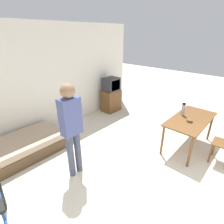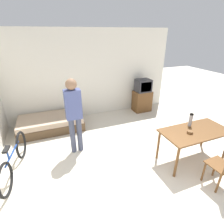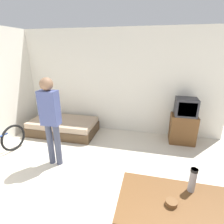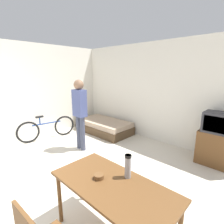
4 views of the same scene
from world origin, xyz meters
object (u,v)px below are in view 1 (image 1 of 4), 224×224
Objects in this scene: tv at (111,96)px; person_standing at (71,125)px; dining_table at (190,122)px; mate_bowl at (190,121)px; bicycle at (6,216)px; daybed at (20,148)px; thermos_flask at (183,109)px.

person_standing is (-2.60, -1.48, 0.49)m from tv.
mate_bowl is at bearing -169.62° from dining_table.
bicycle is at bearing 164.78° from dining_table.
mate_bowl is (2.56, -2.53, 0.56)m from daybed.
bicycle is (-3.52, 0.96, -0.33)m from dining_table.
tv is 3.99× the size of thermos_flask.
dining_table reaches higher than daybed.
tv is 0.65× the size of person_standing.
person_standing reaches higher than bicycle.
daybed is 3.74m from dining_table.
tv is at bearing 82.89° from thermos_flask.
tv reaches higher than daybed.
mate_bowl is at bearing -31.22° from person_standing.
bicycle is 5.71× the size of thermos_flask.
bicycle is at bearing -155.74° from tv.
dining_table is (2.75, -2.50, 0.45)m from daybed.
bicycle is (-0.77, -1.54, 0.12)m from daybed.
bicycle is 0.93× the size of person_standing.
mate_bowl reaches higher than bicycle.
dining_table is 0.89× the size of bicycle.
mate_bowl reaches higher than dining_table.
daybed is at bearing -176.20° from tv.
mate_bowl is at bearing -101.07° from tv.
mate_bowl is (-0.23, -0.25, -0.13)m from thermos_flask.
tv is at bearing 3.80° from daybed.
daybed is 3.65m from mate_bowl.
bicycle is at bearing -168.43° from person_standing.
person_standing is (0.50, -1.28, 0.83)m from daybed.
dining_table is (-0.35, -2.70, 0.11)m from tv.
thermos_flask is 0.36m from mate_bowl.
daybed is 3.12m from tv.
mate_bowl is (-0.19, -0.03, 0.11)m from dining_table.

